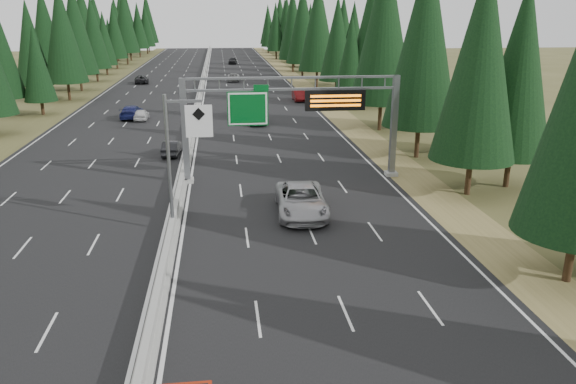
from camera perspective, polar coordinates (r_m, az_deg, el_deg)
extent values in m
cube|color=black|center=(87.21, -8.92, 9.40)|extent=(32.00, 260.00, 0.08)
cube|color=olive|center=(88.41, 2.84, 9.70)|extent=(3.60, 260.00, 0.06)
cube|color=#494722|center=(89.61, -20.50, 8.72)|extent=(3.60, 260.00, 0.06)
cube|color=gray|center=(87.19, -8.93, 9.53)|extent=(0.70, 260.00, 0.30)
cube|color=gray|center=(87.13, -8.94, 9.79)|extent=(0.30, 260.00, 0.60)
cube|color=slate|center=(42.21, -10.43, 6.05)|extent=(0.45, 0.45, 7.80)
cube|color=gray|center=(43.10, -10.15, 1.17)|extent=(0.90, 0.90, 0.30)
cube|color=slate|center=(44.14, 10.70, 6.54)|extent=(0.45, 0.45, 7.80)
cube|color=gray|center=(45.00, 10.43, 1.85)|extent=(0.90, 0.90, 0.30)
cube|color=slate|center=(41.87, 0.38, 11.54)|extent=(15.85, 0.35, 0.16)
cube|color=slate|center=(41.97, 0.38, 10.40)|extent=(15.85, 0.35, 0.16)
cube|color=#054C19|center=(41.63, -4.11, 8.45)|extent=(3.00, 0.10, 2.50)
cube|color=silver|center=(41.57, -4.10, 8.44)|extent=(2.85, 0.02, 2.35)
cube|color=#054C19|center=(41.48, -2.75, 10.53)|extent=(1.10, 0.10, 0.45)
cube|color=black|center=(42.32, 4.82, 9.27)|extent=(4.50, 0.40, 1.50)
cube|color=orange|center=(42.06, 4.89, 9.70)|extent=(3.80, 0.02, 0.18)
cube|color=orange|center=(42.10, 4.88, 9.22)|extent=(3.80, 0.02, 0.18)
cube|color=orange|center=(42.16, 4.87, 8.75)|extent=(3.80, 0.02, 0.18)
cylinder|color=slate|center=(32.49, -11.99, 2.68)|extent=(0.20, 0.20, 8.00)
cube|color=gray|center=(33.69, -11.57, -3.74)|extent=(0.50, 0.50, 0.20)
cube|color=slate|center=(31.70, -10.59, 9.05)|extent=(2.00, 0.15, 0.15)
cube|color=silver|center=(31.72, -9.03, 7.12)|extent=(1.50, 0.06, 1.80)
cylinder|color=black|center=(29.85, 26.72, -5.93)|extent=(0.40, 0.40, 2.56)
cylinder|color=black|center=(41.57, 17.87, 1.49)|extent=(0.40, 0.40, 2.59)
cone|color=black|center=(40.20, 18.97, 12.62)|extent=(5.82, 5.82, 13.58)
cylinder|color=black|center=(44.41, 21.39, 1.99)|extent=(0.40, 0.40, 2.39)
cone|color=black|center=(43.15, 22.51, 11.58)|extent=(5.38, 5.38, 12.56)
cylinder|color=black|center=(51.30, 12.99, 5.03)|extent=(0.40, 0.40, 2.87)
cone|color=black|center=(50.18, 13.71, 15.06)|extent=(6.46, 6.46, 15.07)
cylinder|color=black|center=(54.57, 17.06, 4.95)|extent=(0.40, 0.40, 1.97)
cone|color=black|center=(53.63, 17.66, 11.36)|extent=(4.43, 4.43, 10.33)
cylinder|color=black|center=(62.88, 9.32, 7.60)|extent=(0.40, 0.40, 3.04)
cone|color=black|center=(61.96, 9.77, 16.26)|extent=(6.83, 6.83, 15.94)
cylinder|color=black|center=(65.10, 12.89, 7.32)|extent=(0.40, 0.40, 2.12)
cone|color=black|center=(64.29, 13.30, 13.13)|extent=(4.77, 4.77, 11.13)
cylinder|color=black|center=(77.62, 6.28, 9.20)|extent=(0.40, 0.40, 1.95)
cone|color=black|center=(76.97, 6.43, 13.69)|extent=(4.39, 4.39, 10.23)
cylinder|color=black|center=(78.91, 8.37, 9.64)|extent=(0.40, 0.40, 3.00)
cone|color=black|center=(78.19, 8.69, 16.45)|extent=(6.74, 6.74, 15.73)
cylinder|color=black|center=(88.93, 4.91, 10.46)|extent=(0.40, 0.40, 2.39)
cone|color=black|center=(88.32, 5.04, 15.27)|extent=(5.38, 5.38, 12.54)
cylinder|color=black|center=(89.66, 6.50, 10.43)|extent=(0.40, 0.40, 2.26)
cone|color=black|center=(89.06, 6.66, 14.94)|extent=(5.09, 5.09, 11.88)
cylinder|color=black|center=(99.75, 2.94, 11.41)|extent=(0.40, 0.40, 2.86)
cone|color=black|center=(99.17, 3.02, 16.56)|extent=(6.44, 6.44, 15.03)
cylinder|color=black|center=(102.68, 5.48, 11.42)|extent=(0.40, 0.40, 2.45)
cone|color=black|center=(102.14, 5.61, 15.70)|extent=(5.52, 5.52, 12.87)
cylinder|color=black|center=(114.53, 1.47, 12.24)|extent=(0.40, 0.40, 2.89)
cone|color=black|center=(114.03, 1.50, 16.76)|extent=(6.50, 6.50, 15.16)
cylinder|color=black|center=(113.65, 3.45, 12.06)|extent=(0.40, 0.40, 2.41)
cone|color=black|center=(113.16, 3.52, 15.85)|extent=(5.42, 5.42, 12.66)
cylinder|color=black|center=(126.11, 0.50, 12.72)|extent=(0.40, 0.40, 2.75)
cone|color=black|center=(125.66, 0.51, 16.62)|extent=(6.18, 6.18, 14.42)
cylinder|color=black|center=(126.77, 2.49, 12.51)|extent=(0.40, 0.40, 1.77)
cone|color=black|center=(126.39, 2.52, 15.01)|extent=(3.99, 3.99, 9.30)
cylinder|color=black|center=(137.54, 0.59, 13.06)|extent=(0.40, 0.40, 2.40)
cone|color=black|center=(137.14, 0.60, 16.19)|extent=(5.40, 5.40, 12.61)
cylinder|color=black|center=(137.19, 2.24, 13.02)|extent=(0.40, 0.40, 2.34)
cone|color=black|center=(136.79, 2.28, 16.08)|extent=(5.27, 5.27, 12.30)
cylinder|color=black|center=(151.17, -0.16, 13.36)|extent=(0.40, 0.40, 1.81)
cone|color=black|center=(150.85, -0.16, 15.51)|extent=(4.08, 4.08, 9.52)
cylinder|color=black|center=(151.03, 1.40, 13.50)|extent=(0.40, 0.40, 2.56)
cone|color=black|center=(150.66, 1.43, 16.53)|extent=(5.76, 5.76, 13.44)
cylinder|color=black|center=(162.05, -1.20, 13.73)|extent=(0.40, 0.40, 2.29)
cone|color=black|center=(161.71, -1.22, 16.26)|extent=(5.14, 5.14, 12.00)
cylinder|color=black|center=(161.04, 0.33, 13.80)|extent=(0.40, 0.40, 2.78)
cone|color=black|center=(160.69, 0.33, 16.90)|extent=(6.26, 6.26, 14.60)
cylinder|color=black|center=(174.49, -1.23, 14.05)|extent=(0.40, 0.40, 2.49)
cone|color=black|center=(174.17, -1.25, 16.61)|extent=(5.61, 5.61, 13.08)
cylinder|color=black|center=(174.12, -0.13, 14.09)|extent=(0.40, 0.40, 2.79)
cone|color=black|center=(173.79, -0.13, 16.96)|extent=(6.27, 6.27, 14.64)
cylinder|color=black|center=(188.16, -2.02, 14.24)|extent=(0.40, 0.40, 2.05)
cone|color=black|center=(187.88, -2.04, 16.19)|extent=(4.61, 4.61, 10.76)
cylinder|color=black|center=(186.63, -0.31, 14.32)|extent=(0.40, 0.40, 2.70)
cone|color=black|center=(186.33, -0.31, 16.92)|extent=(6.08, 6.08, 14.19)
cylinder|color=black|center=(198.28, -2.03, 14.47)|extent=(0.40, 0.40, 2.45)
cone|color=black|center=(198.00, -2.05, 16.68)|extent=(5.50, 5.50, 12.84)
cylinder|color=black|center=(201.72, -0.81, 14.61)|extent=(0.40, 0.40, 2.95)
cone|color=black|center=(201.43, -0.82, 17.23)|extent=(6.64, 6.64, 15.50)
cylinder|color=black|center=(77.97, -23.67, 7.81)|extent=(0.40, 0.40, 1.78)
cone|color=black|center=(77.36, -24.18, 11.86)|extent=(4.00, 4.00, 9.33)
cylinder|color=black|center=(79.29, -26.61, 7.75)|extent=(0.40, 0.40, 2.27)
cylinder|color=black|center=(89.73, -21.36, 9.49)|extent=(0.40, 0.40, 2.68)
cone|color=black|center=(89.10, -21.98, 14.81)|extent=(6.04, 6.04, 14.08)
cylinder|color=black|center=(91.27, -24.17, 9.15)|extent=(0.40, 0.40, 2.29)
cone|color=black|center=(90.68, -24.75, 13.62)|extent=(5.16, 5.16, 12.04)
cylinder|color=black|center=(100.78, -20.29, 10.41)|extent=(0.40, 0.40, 2.79)
cone|color=black|center=(100.22, -20.83, 15.34)|extent=(6.27, 6.27, 14.63)
cylinder|color=black|center=(102.27, -22.91, 10.18)|extent=(0.40, 0.40, 2.67)
cone|color=black|center=(101.71, -23.49, 14.83)|extent=(6.02, 6.02, 14.04)
cylinder|color=black|center=(114.00, -18.81, 11.21)|extent=(0.40, 0.40, 2.48)
cone|color=black|center=(113.51, -19.21, 15.08)|extent=(5.58, 5.58, 13.01)
cylinder|color=black|center=(113.20, -20.72, 10.79)|extent=(0.40, 0.40, 1.76)
cone|color=black|center=(112.78, -21.03, 13.56)|extent=(3.96, 3.96, 9.25)
cylinder|color=black|center=(125.93, -17.91, 11.72)|extent=(0.40, 0.40, 2.06)
cone|color=black|center=(125.52, -18.19, 14.63)|extent=(4.63, 4.63, 10.79)
cylinder|color=black|center=(127.80, -19.67, 11.83)|extent=(0.40, 0.40, 2.95)
cone|color=black|center=(127.35, -20.11, 15.94)|extent=(6.63, 6.63, 15.48)
cylinder|color=black|center=(139.99, -16.98, 12.39)|extent=(0.40, 0.40, 2.36)
cone|color=black|center=(139.60, -17.25, 15.39)|extent=(5.30, 5.30, 12.38)
cylinder|color=black|center=(140.16, -18.64, 12.31)|extent=(0.40, 0.40, 2.71)
cone|color=black|center=(139.75, -18.99, 15.76)|extent=(6.10, 6.10, 14.23)
cylinder|color=black|center=(150.68, -15.99, 12.91)|extent=(0.40, 0.40, 2.95)
cone|color=black|center=(150.30, -16.30, 16.40)|extent=(6.64, 6.64, 15.49)
cylinder|color=black|center=(152.45, -17.54, 12.61)|extent=(0.40, 0.40, 1.80)
cone|color=black|center=(152.13, -17.75, 14.72)|extent=(4.06, 4.06, 9.48)
cylinder|color=black|center=(163.69, -15.66, 13.15)|extent=(0.40, 0.40, 2.29)
cone|color=black|center=(163.36, -15.87, 15.64)|extent=(5.15, 5.15, 12.02)
cylinder|color=black|center=(162.08, -16.86, 13.07)|extent=(0.40, 0.40, 2.65)
cone|color=black|center=(161.73, -17.13, 16.00)|extent=(5.97, 5.97, 13.94)
cylinder|color=black|center=(176.56, -14.80, 13.53)|extent=(0.40, 0.40, 2.48)
cone|color=black|center=(176.25, -15.00, 16.04)|extent=(5.58, 5.58, 13.02)
cylinder|color=black|center=(175.28, -16.33, 13.46)|extent=(0.40, 0.40, 2.94)
cone|color=black|center=(174.95, -16.60, 16.45)|extent=(6.62, 6.62, 15.44)
cylinder|color=black|center=(187.72, -14.08, 13.79)|extent=(0.40, 0.40, 2.41)
cone|color=black|center=(187.43, -14.26, 16.08)|extent=(5.41, 5.41, 12.63)
cylinder|color=black|center=(186.85, -15.75, 13.71)|extent=(0.40, 0.40, 2.85)
cone|color=black|center=(186.54, -15.99, 16.44)|extent=(6.42, 6.42, 14.98)
cylinder|color=black|center=(198.42, -13.93, 14.07)|extent=(0.40, 0.40, 3.02)
cone|color=black|center=(198.13, -14.14, 16.79)|extent=(6.79, 6.79, 15.85)
cylinder|color=black|center=(201.14, -14.84, 13.88)|extent=(0.40, 0.40, 1.85)
cone|color=black|center=(200.90, -14.97, 15.52)|extent=(4.16, 4.16, 9.70)
imported|color=#9C9BA0|center=(35.52, 1.36, -0.83)|extent=(3.36, 6.77, 1.84)
imported|color=#114E27|center=(65.40, -3.22, 7.64)|extent=(2.18, 4.93, 1.65)
imported|color=#610D0F|center=(83.12, 1.13, 9.77)|extent=(1.63, 4.65, 1.53)
imported|color=black|center=(69.73, -4.98, 8.09)|extent=(2.31, 4.73, 1.33)
imported|color=#B4B4B4|center=(108.41, -5.58, 11.50)|extent=(2.49, 5.06, 1.38)
imported|color=black|center=(146.57, -5.66, 13.15)|extent=(2.38, 5.00, 1.65)
imported|color=black|center=(51.76, -11.75, 4.42)|extent=(1.59, 4.04, 1.31)
imported|color=navy|center=(71.45, -15.61, 7.85)|extent=(2.40, 5.52, 1.58)
imported|color=silver|center=(70.01, -14.69, 7.62)|extent=(1.56, 3.88, 1.32)
imported|color=black|center=(108.02, -14.65, 11.02)|extent=(2.88, 5.37, 1.43)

